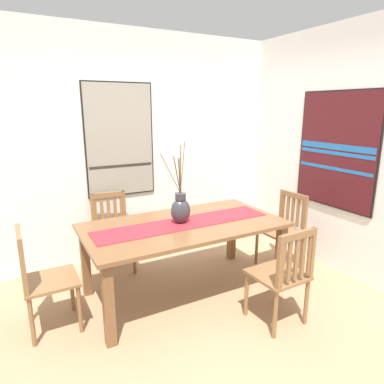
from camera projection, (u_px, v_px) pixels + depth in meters
The scene contains 12 objects.
ground_plane at pixel (218, 331), 2.85m from camera, with size 6.40×6.40×0.03m, color #A37F5B.
wall_back at pixel (137, 147), 4.10m from camera, with size 6.40×0.12×2.70m, color silver.
wall_side at pixel (376, 156), 3.38m from camera, with size 0.12×6.40×2.70m, color silver.
dining_table at pixel (184, 233), 3.28m from camera, with size 1.91×1.01×0.74m.
table_runner at pixel (184, 223), 3.26m from camera, with size 1.75×0.36×0.01m, color #B7232D.
centerpiece_vase at pixel (181, 209), 3.23m from camera, with size 0.27×0.33×0.79m.
chair_0 at pixel (283, 274), 2.82m from camera, with size 0.43×0.43×0.89m.
chair_1 at pixel (42, 278), 2.75m from camera, with size 0.42×0.42×0.91m.
chair_2 at pixel (284, 228), 3.91m from camera, with size 0.44×0.44×0.87m.
chair_3 at pixel (112, 230), 3.83m from camera, with size 0.45×0.45×0.88m.
painting_on_back_wall at pixel (120, 140), 3.92m from camera, with size 0.81×0.05×1.31m.
painting_on_side_wall at pixel (337, 150), 3.70m from camera, with size 0.05×1.01×1.28m.
Camera 1 is at (-1.38, -2.07, 1.83)m, focal length 31.50 mm.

